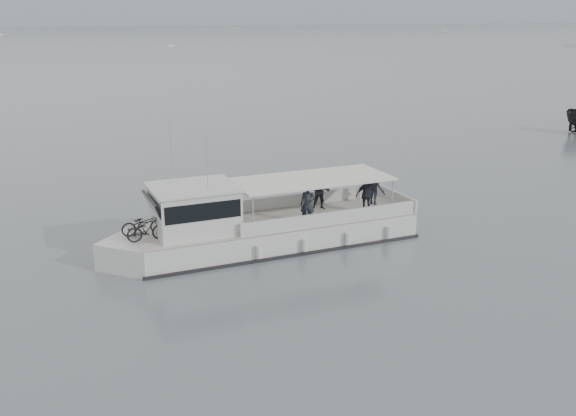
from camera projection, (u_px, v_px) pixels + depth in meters
name	position (u px, v px, depth m)	size (l,w,h in m)	color
ground	(376.00, 218.00, 31.32)	(1400.00, 1400.00, 0.00)	#535D62
headland	(37.00, 8.00, 524.02)	(1400.00, 90.00, 28.00)	#939EA8
tour_boat	(251.00, 227.00, 27.04)	(13.83, 3.75, 5.78)	silver
moored_fleet	(126.00, 41.00, 223.84)	(355.64, 373.68, 9.83)	silver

